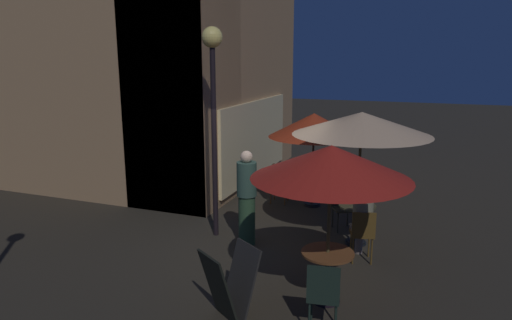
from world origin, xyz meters
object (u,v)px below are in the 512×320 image
(cafe_chair_0, at_px, (323,292))
(patron_seated_0, at_px, (362,220))
(patio_umbrella_1, at_px, (362,124))
(patron_standing_1, at_px, (247,198))
(patio_umbrella_0, at_px, (331,163))
(cafe_chair_3, at_px, (276,180))
(menu_sandwich_board, at_px, (230,284))
(cafe_table_2, at_px, (312,183))
(cafe_table_0, at_px, (327,265))
(patio_umbrella_2, at_px, (314,125))
(cafe_table_1, at_px, (357,216))
(street_lamp_near_corner, at_px, (213,81))
(cafe_chair_1, at_px, (363,231))
(cafe_chair_2, at_px, (342,202))

(cafe_chair_0, distance_m, patron_seated_0, 2.42)
(patio_umbrella_1, xyz_separation_m, patron_standing_1, (-0.75, 1.91, -1.37))
(patio_umbrella_0, height_order, cafe_chair_3, patio_umbrella_0)
(menu_sandwich_board, xyz_separation_m, patio_umbrella_1, (3.15, -1.20, 1.78))
(cafe_table_2, height_order, patio_umbrella_0, patio_umbrella_0)
(cafe_table_2, bearing_deg, patron_standing_1, 167.47)
(cafe_table_0, relative_size, patio_umbrella_2, 0.35)
(cafe_table_1, relative_size, patron_standing_1, 0.42)
(street_lamp_near_corner, relative_size, menu_sandwich_board, 4.08)
(patio_umbrella_1, height_order, cafe_chair_3, patio_umbrella_1)
(patron_seated_0, bearing_deg, cafe_chair_0, 161.58)
(cafe_table_2, relative_size, cafe_chair_1, 0.79)
(patio_umbrella_0, xyz_separation_m, patio_umbrella_2, (4.18, 1.24, -0.14))
(cafe_table_2, xyz_separation_m, patio_umbrella_1, (-1.92, -1.32, 1.74))
(cafe_chair_1, relative_size, cafe_chair_3, 1.03)
(patio_umbrella_2, relative_size, cafe_chair_1, 2.36)
(street_lamp_near_corner, distance_m, cafe_table_1, 3.68)
(patio_umbrella_0, distance_m, cafe_chair_2, 3.34)
(patio_umbrella_2, bearing_deg, cafe_table_2, 90.00)
(cafe_table_2, height_order, patio_umbrella_2, patio_umbrella_2)
(patron_standing_1, bearing_deg, cafe_chair_3, -116.78)
(patio_umbrella_0, relative_size, cafe_chair_3, 2.53)
(street_lamp_near_corner, distance_m, patron_standing_1, 2.25)
(cafe_table_0, xyz_separation_m, cafe_chair_1, (1.46, -0.30, 0.01))
(patio_umbrella_0, relative_size, cafe_chair_1, 2.47)
(street_lamp_near_corner, xyz_separation_m, cafe_table_1, (0.54, -2.66, -2.49))
(cafe_table_0, bearing_deg, patio_umbrella_2, 16.52)
(patio_umbrella_0, height_order, cafe_chair_2, patio_umbrella_0)
(patio_umbrella_1, height_order, patio_umbrella_2, patio_umbrella_1)
(street_lamp_near_corner, relative_size, cafe_chair_1, 4.28)
(patron_standing_1, bearing_deg, patron_seated_0, 149.33)
(patio_umbrella_2, relative_size, cafe_chair_0, 2.26)
(menu_sandwich_board, distance_m, cafe_chair_1, 2.75)
(cafe_chair_2, relative_size, patron_seated_0, 0.73)
(cafe_chair_2, bearing_deg, patio_umbrella_1, 0.00)
(patron_seated_0, height_order, patron_standing_1, patron_standing_1)
(cafe_chair_1, height_order, patron_standing_1, patron_standing_1)
(street_lamp_near_corner, bearing_deg, cafe_table_2, -28.55)
(cafe_table_0, distance_m, patio_umbrella_1, 2.84)
(patio_umbrella_1, bearing_deg, patron_seated_0, -164.86)
(street_lamp_near_corner, distance_m, cafe_table_2, 3.74)
(cafe_chair_1, bearing_deg, cafe_table_2, 14.36)
(patio_umbrella_2, height_order, patron_seated_0, patio_umbrella_2)
(menu_sandwich_board, bearing_deg, cafe_chair_0, -52.76)
(street_lamp_near_corner, xyz_separation_m, cafe_table_0, (-1.72, -2.58, -2.46))
(cafe_table_2, xyz_separation_m, cafe_chair_2, (-1.21, -0.92, 0.01))
(patio_umbrella_1, distance_m, cafe_chair_3, 3.36)
(cafe_table_2, bearing_deg, cafe_chair_1, -150.50)
(patron_seated_0, bearing_deg, street_lamp_near_corner, 72.39)
(menu_sandwich_board, distance_m, patron_standing_1, 2.53)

